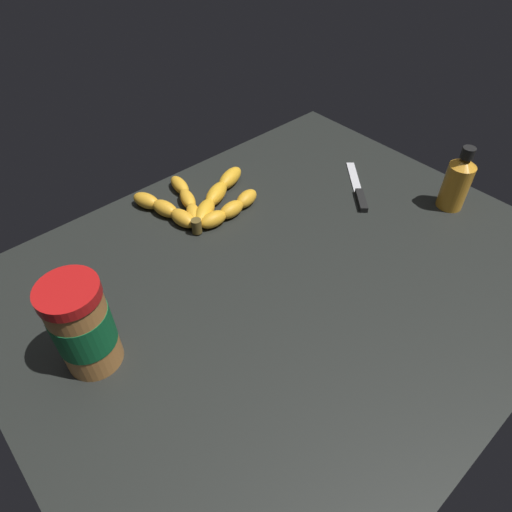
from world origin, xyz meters
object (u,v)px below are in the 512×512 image
Objects in this scene: butter_knife at (358,189)px; honey_bottle at (457,182)px; banana_bunch at (201,202)px; peanut_butter_jar at (82,326)px.

honey_bottle is at bearing -57.05° from butter_knife.
banana_bunch is at bearing 148.36° from butter_knife.
honey_bottle is (73.77, -15.35, -1.90)cm from peanut_butter_jar.
peanut_butter_jar is at bearing -179.36° from butter_knife.
banana_bunch reaches higher than butter_knife.
banana_bunch is 1.82× the size of honey_bottle.
butter_knife is at bearing 122.95° from honey_bottle.
honey_bottle is 0.92× the size of butter_knife.
butter_knife is (-10.41, 16.06, -5.64)cm from honey_bottle.
banana_bunch is 52.54cm from honey_bottle.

